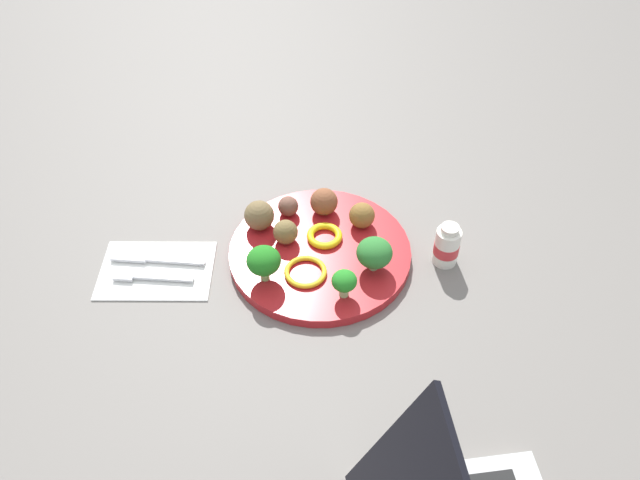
{
  "coord_description": "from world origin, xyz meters",
  "views": [
    {
      "loc": [
        0.07,
        0.7,
        0.74
      ],
      "look_at": [
        0.0,
        0.0,
        0.04
      ],
      "focal_mm": 37.16,
      "sensor_mm": 36.0,
      "label": 1
    }
  ],
  "objects_px": {
    "meatball_front_right": "(362,215)",
    "meatball_front_left": "(285,232)",
    "fork": "(149,276)",
    "knife": "(153,259)",
    "meatball_mid_left": "(288,206)",
    "meatball_near_rim": "(259,215)",
    "plate": "(320,253)",
    "meatball_mid_right": "(324,202)",
    "broccoli_floret_center": "(374,253)",
    "pepper_ring_back_left": "(306,272)",
    "yogurt_bottle": "(447,246)",
    "broccoli_floret_mid_right": "(264,261)",
    "broccoli_floret_back_left": "(344,282)",
    "pepper_ring_far_rim": "(325,236)",
    "napkin": "(156,270)"
  },
  "relations": [
    {
      "from": "napkin",
      "to": "knife",
      "type": "bearing_deg",
      "value": -74.86
    },
    {
      "from": "fork",
      "to": "meatball_front_right",
      "type": "bearing_deg",
      "value": -168.1
    },
    {
      "from": "broccoli_floret_mid_right",
      "to": "pepper_ring_back_left",
      "type": "distance_m",
      "value": 0.07
    },
    {
      "from": "pepper_ring_back_left",
      "to": "meatball_mid_left",
      "type": "bearing_deg",
      "value": -82.87
    },
    {
      "from": "fork",
      "to": "knife",
      "type": "xyz_separation_m",
      "value": [
        -0.0,
        -0.04,
        -0.0
      ]
    },
    {
      "from": "pepper_ring_back_left",
      "to": "yogurt_bottle",
      "type": "distance_m",
      "value": 0.22
    },
    {
      "from": "broccoli_floret_mid_right",
      "to": "pepper_ring_back_left",
      "type": "height_order",
      "value": "broccoli_floret_mid_right"
    },
    {
      "from": "meatball_front_right",
      "to": "pepper_ring_far_rim",
      "type": "relative_size",
      "value": 0.74
    },
    {
      "from": "fork",
      "to": "knife",
      "type": "height_order",
      "value": "same"
    },
    {
      "from": "broccoli_floret_back_left",
      "to": "yogurt_bottle",
      "type": "height_order",
      "value": "yogurt_bottle"
    },
    {
      "from": "meatball_mid_left",
      "to": "meatball_near_rim",
      "type": "bearing_deg",
      "value": 27.99
    },
    {
      "from": "broccoli_floret_mid_right",
      "to": "fork",
      "type": "bearing_deg",
      "value": -9.5
    },
    {
      "from": "plate",
      "to": "broccoli_floret_center",
      "type": "relative_size",
      "value": 5.19
    },
    {
      "from": "broccoli_floret_mid_right",
      "to": "fork",
      "type": "relative_size",
      "value": 0.48
    },
    {
      "from": "broccoli_floret_back_left",
      "to": "pepper_ring_far_rim",
      "type": "distance_m",
      "value": 0.12
    },
    {
      "from": "broccoli_floret_back_left",
      "to": "meatball_mid_left",
      "type": "distance_m",
      "value": 0.19
    },
    {
      "from": "broccoli_floret_back_left",
      "to": "meatball_front_right",
      "type": "bearing_deg",
      "value": -108.03
    },
    {
      "from": "napkin",
      "to": "meatball_front_right",
      "type": "bearing_deg",
      "value": -170.61
    },
    {
      "from": "yogurt_bottle",
      "to": "napkin",
      "type": "bearing_deg",
      "value": -2.92
    },
    {
      "from": "broccoli_floret_back_left",
      "to": "pepper_ring_back_left",
      "type": "bearing_deg",
      "value": -41.76
    },
    {
      "from": "broccoli_floret_mid_right",
      "to": "knife",
      "type": "height_order",
      "value": "broccoli_floret_mid_right"
    },
    {
      "from": "pepper_ring_back_left",
      "to": "knife",
      "type": "bearing_deg",
      "value": -15.08
    },
    {
      "from": "meatball_mid_left",
      "to": "knife",
      "type": "distance_m",
      "value": 0.23
    },
    {
      "from": "meatball_front_left",
      "to": "pepper_ring_back_left",
      "type": "xyz_separation_m",
      "value": [
        -0.02,
        0.07,
        -0.02
      ]
    },
    {
      "from": "meatball_front_right",
      "to": "yogurt_bottle",
      "type": "distance_m",
      "value": 0.14
    },
    {
      "from": "meatball_mid_left",
      "to": "fork",
      "type": "height_order",
      "value": "meatball_mid_left"
    },
    {
      "from": "plate",
      "to": "meatball_front_left",
      "type": "xyz_separation_m",
      "value": [
        0.05,
        -0.02,
        0.03
      ]
    },
    {
      "from": "pepper_ring_far_rim",
      "to": "napkin",
      "type": "relative_size",
      "value": 0.33
    },
    {
      "from": "napkin",
      "to": "broccoli_floret_mid_right",
      "type": "bearing_deg",
      "value": 164.46
    },
    {
      "from": "meatball_front_right",
      "to": "pepper_ring_back_left",
      "type": "distance_m",
      "value": 0.14
    },
    {
      "from": "broccoli_floret_back_left",
      "to": "napkin",
      "type": "xyz_separation_m",
      "value": [
        0.28,
        -0.09,
        -0.04
      ]
    },
    {
      "from": "meatball_mid_right",
      "to": "pepper_ring_far_rim",
      "type": "height_order",
      "value": "meatball_mid_right"
    },
    {
      "from": "fork",
      "to": "napkin",
      "type": "bearing_deg",
      "value": -119.81
    },
    {
      "from": "pepper_ring_back_left",
      "to": "fork",
      "type": "distance_m",
      "value": 0.24
    },
    {
      "from": "pepper_ring_back_left",
      "to": "plate",
      "type": "bearing_deg",
      "value": -118.64
    },
    {
      "from": "broccoli_floret_center",
      "to": "knife",
      "type": "bearing_deg",
      "value": -10.29
    },
    {
      "from": "plate",
      "to": "meatball_mid_right",
      "type": "bearing_deg",
      "value": -100.0
    },
    {
      "from": "meatball_front_left",
      "to": "yogurt_bottle",
      "type": "height_order",
      "value": "yogurt_bottle"
    },
    {
      "from": "knife",
      "to": "fork",
      "type": "bearing_deg",
      "value": 83.19
    },
    {
      "from": "meatball_mid_right",
      "to": "knife",
      "type": "bearing_deg",
      "value": 14.53
    },
    {
      "from": "broccoli_floret_center",
      "to": "plate",
      "type": "bearing_deg",
      "value": -31.69
    },
    {
      "from": "broccoli_floret_back_left",
      "to": "meatball_mid_left",
      "type": "xyz_separation_m",
      "value": [
        0.07,
        -0.18,
        -0.01
      ]
    },
    {
      "from": "meatball_mid_left",
      "to": "meatball_near_rim",
      "type": "relative_size",
      "value": 0.69
    },
    {
      "from": "meatball_front_right",
      "to": "meatball_front_left",
      "type": "bearing_deg",
      "value": 11.12
    },
    {
      "from": "plate",
      "to": "broccoli_floret_mid_right",
      "type": "height_order",
      "value": "broccoli_floret_mid_right"
    },
    {
      "from": "meatball_front_right",
      "to": "yogurt_bottle",
      "type": "bearing_deg",
      "value": 147.45
    },
    {
      "from": "broccoli_floret_center",
      "to": "meatball_near_rim",
      "type": "bearing_deg",
      "value": -32.83
    },
    {
      "from": "meatball_near_rim",
      "to": "fork",
      "type": "bearing_deg",
      "value": 25.82
    },
    {
      "from": "meatball_front_left",
      "to": "fork",
      "type": "distance_m",
      "value": 0.22
    },
    {
      "from": "napkin",
      "to": "fork",
      "type": "xyz_separation_m",
      "value": [
        0.01,
        0.02,
        0.0
      ]
    }
  ]
}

